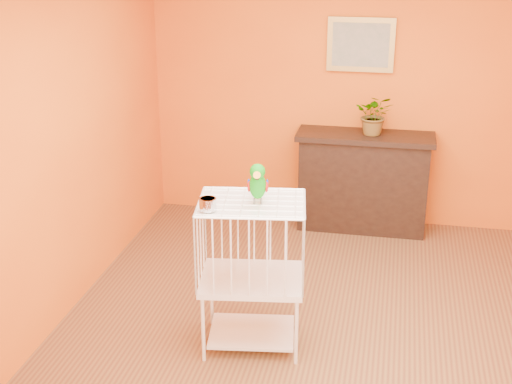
# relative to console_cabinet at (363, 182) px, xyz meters

# --- Properties ---
(ground) EXTENTS (4.50, 4.50, 0.00)m
(ground) POSITION_rel_console_cabinet_xyz_m (-0.10, -2.03, -0.48)
(ground) COLOR brown
(ground) RESTS_ON ground
(room_shell) EXTENTS (4.50, 4.50, 4.50)m
(room_shell) POSITION_rel_console_cabinet_xyz_m (-0.10, -2.03, 1.11)
(room_shell) COLOR orange
(room_shell) RESTS_ON ground
(console_cabinet) EXTENTS (1.28, 0.46, 0.95)m
(console_cabinet) POSITION_rel_console_cabinet_xyz_m (0.00, 0.00, 0.00)
(console_cabinet) COLOR black
(console_cabinet) RESTS_ON ground
(potted_plant) EXTENTS (0.35, 0.39, 0.30)m
(potted_plant) POSITION_rel_console_cabinet_xyz_m (0.07, 0.04, 0.62)
(potted_plant) COLOR #26722D
(potted_plant) RESTS_ON console_cabinet
(framed_picture) EXTENTS (0.62, 0.04, 0.50)m
(framed_picture) POSITION_rel_console_cabinet_xyz_m (-0.10, 0.19, 1.27)
(framed_picture) COLOR #A5833B
(framed_picture) RESTS_ON room_shell
(birdcage) EXTENTS (0.77, 0.63, 1.08)m
(birdcage) POSITION_rel_console_cabinet_xyz_m (-0.63, -2.21, 0.08)
(birdcage) COLOR silver
(birdcage) RESTS_ON ground
(feed_cup) EXTENTS (0.11, 0.11, 0.08)m
(feed_cup) POSITION_rel_console_cabinet_xyz_m (-0.87, -2.41, 0.65)
(feed_cup) COLOR silver
(feed_cup) RESTS_ON birdcage
(parrot) EXTENTS (0.15, 0.26, 0.29)m
(parrot) POSITION_rel_console_cabinet_xyz_m (-0.58, -2.23, 0.75)
(parrot) COLOR #59544C
(parrot) RESTS_ON birdcage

